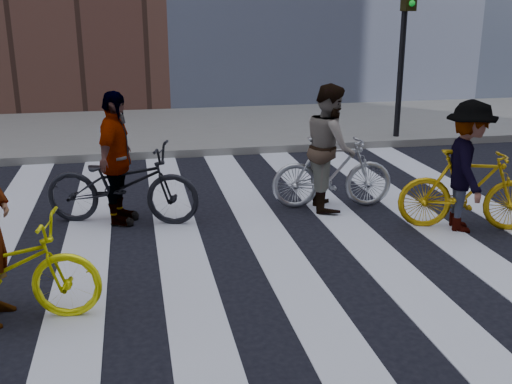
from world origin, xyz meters
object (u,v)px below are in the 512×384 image
object	(u,v)px
bike_silver_mid	(332,172)
bike_dark_rear	(122,184)
rider_rear	(116,159)
traffic_signal	(405,32)
rider_right	(467,167)
rider_mid	(330,147)
bike_yellow_right	(468,190)

from	to	relation	value
bike_silver_mid	bike_dark_rear	size ratio (longest dim) A/B	0.84
bike_dark_rear	rider_rear	xyz separation A→B (m)	(-0.05, 0.00, 0.34)
traffic_signal	rider_rear	xyz separation A→B (m)	(-5.65, -3.77, -1.41)
bike_silver_mid	rider_rear	world-z (taller)	rider_rear
rider_right	rider_rear	bearing A→B (deg)	93.78
bike_silver_mid	rider_rear	distance (m)	2.98
bike_dark_rear	rider_rear	size ratio (longest dim) A/B	1.16
rider_mid	rider_rear	bearing A→B (deg)	98.00
traffic_signal	rider_right	size ratio (longest dim) A/B	2.00
rider_mid	bike_yellow_right	bearing A→B (deg)	-122.69
bike_dark_rear	rider_right	world-z (taller)	rider_right
bike_dark_rear	rider_mid	world-z (taller)	rider_mid
traffic_signal	bike_silver_mid	size ratio (longest dim) A/B	1.94
bike_dark_rear	rider_mid	xyz separation A→B (m)	(2.85, 0.06, 0.35)
bike_dark_rear	rider_rear	distance (m)	0.34
bike_silver_mid	bike_yellow_right	size ratio (longest dim) A/B	0.99
bike_silver_mid	rider_right	world-z (taller)	rider_right
rider_mid	bike_silver_mid	bearing A→B (deg)	-83.23
rider_rear	bike_dark_rear	bearing A→B (deg)	-73.75
rider_right	rider_rear	xyz separation A→B (m)	(-4.31, 1.14, 0.04)
bike_dark_rear	rider_mid	distance (m)	2.87
traffic_signal	bike_yellow_right	size ratio (longest dim) A/B	1.92
bike_dark_rear	rider_right	xyz separation A→B (m)	(4.26, -1.14, 0.30)
rider_mid	rider_rear	world-z (taller)	rider_mid
bike_yellow_right	rider_rear	bearing A→B (deg)	93.94
bike_yellow_right	rider_right	bearing A→B (deg)	108.55
traffic_signal	bike_dark_rear	distance (m)	6.97
bike_silver_mid	rider_mid	distance (m)	0.37
bike_silver_mid	bike_dark_rear	world-z (taller)	bike_dark_rear
rider_right	bike_yellow_right	bearing A→B (deg)	-71.45
bike_yellow_right	rider_right	distance (m)	0.32
bike_dark_rear	rider_mid	bearing A→B (deg)	-72.51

